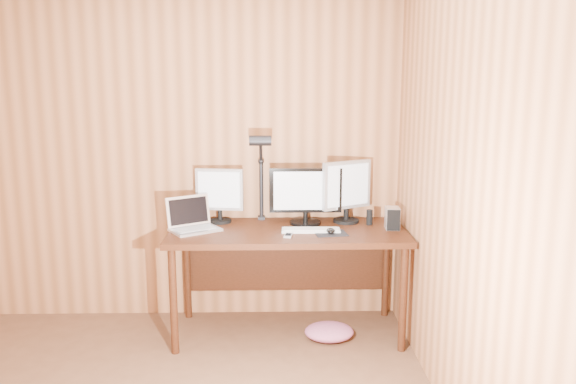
{
  "coord_description": "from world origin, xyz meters",
  "views": [
    {
      "loc": [
        0.85,
        -2.07,
        1.72
      ],
      "look_at": [
        0.93,
        1.58,
        1.02
      ],
      "focal_mm": 35.0,
      "sensor_mm": 36.0,
      "label": 1
    }
  ],
  "objects_px": {
    "monitor_center": "(305,195)",
    "monitor_right": "(347,190)",
    "phone": "(288,235)",
    "monitor_left": "(220,194)",
    "speaker": "(369,217)",
    "desk": "(288,244)",
    "mouse": "(331,230)",
    "hard_drive": "(392,218)",
    "keyboard": "(311,230)",
    "laptop": "(192,222)",
    "desk_lamp": "(261,165)"
  },
  "relations": [
    {
      "from": "monitor_center",
      "to": "monitor_right",
      "type": "bearing_deg",
      "value": 8.04
    },
    {
      "from": "monitor_right",
      "to": "phone",
      "type": "distance_m",
      "value": 0.61
    },
    {
      "from": "monitor_left",
      "to": "speaker",
      "type": "bearing_deg",
      "value": 3.43
    },
    {
      "from": "monitor_center",
      "to": "desk",
      "type": "bearing_deg",
      "value": -146.3
    },
    {
      "from": "mouse",
      "to": "desk",
      "type": "bearing_deg",
      "value": 146.15
    },
    {
      "from": "monitor_left",
      "to": "desk",
      "type": "bearing_deg",
      "value": -7.97
    },
    {
      "from": "monitor_center",
      "to": "monitor_right",
      "type": "distance_m",
      "value": 0.3
    },
    {
      "from": "mouse",
      "to": "phone",
      "type": "bearing_deg",
      "value": -168.34
    },
    {
      "from": "monitor_center",
      "to": "speaker",
      "type": "distance_m",
      "value": 0.48
    },
    {
      "from": "monitor_left",
      "to": "monitor_right",
      "type": "xyz_separation_m",
      "value": [
        0.9,
        -0.02,
        0.03
      ]
    },
    {
      "from": "hard_drive",
      "to": "speaker",
      "type": "xyz_separation_m",
      "value": [
        -0.14,
        0.11,
        -0.02
      ]
    },
    {
      "from": "desk",
      "to": "monitor_center",
      "type": "height_order",
      "value": "monitor_center"
    },
    {
      "from": "monitor_left",
      "to": "speaker",
      "type": "xyz_separation_m",
      "value": [
        1.06,
        -0.1,
        -0.15
      ]
    },
    {
      "from": "keyboard",
      "to": "speaker",
      "type": "xyz_separation_m",
      "value": [
        0.42,
        0.17,
        0.04
      ]
    },
    {
      "from": "monitor_right",
      "to": "hard_drive",
      "type": "distance_m",
      "value": 0.38
    },
    {
      "from": "monitor_center",
      "to": "speaker",
      "type": "bearing_deg",
      "value": -4.67
    },
    {
      "from": "laptop",
      "to": "monitor_left",
      "type": "bearing_deg",
      "value": 17.71
    },
    {
      "from": "desk_lamp",
      "to": "monitor_right",
      "type": "bearing_deg",
      "value": 9.23
    },
    {
      "from": "laptop",
      "to": "hard_drive",
      "type": "distance_m",
      "value": 1.36
    },
    {
      "from": "speaker",
      "to": "laptop",
      "type": "bearing_deg",
      "value": -175.04
    },
    {
      "from": "monitor_center",
      "to": "mouse",
      "type": "height_order",
      "value": "monitor_center"
    },
    {
      "from": "desk",
      "to": "desk_lamp",
      "type": "distance_m",
      "value": 0.59
    },
    {
      "from": "monitor_left",
      "to": "phone",
      "type": "distance_m",
      "value": 0.65
    },
    {
      "from": "keyboard",
      "to": "mouse",
      "type": "bearing_deg",
      "value": -24.18
    },
    {
      "from": "keyboard",
      "to": "hard_drive",
      "type": "xyz_separation_m",
      "value": [
        0.56,
        0.06,
        0.06
      ]
    },
    {
      "from": "phone",
      "to": "speaker",
      "type": "bearing_deg",
      "value": 37.75
    },
    {
      "from": "desk",
      "to": "keyboard",
      "type": "height_order",
      "value": "keyboard"
    },
    {
      "from": "laptop",
      "to": "desk",
      "type": "bearing_deg",
      "value": -27.24
    },
    {
      "from": "desk",
      "to": "monitor_right",
      "type": "height_order",
      "value": "monitor_right"
    },
    {
      "from": "laptop",
      "to": "phone",
      "type": "relative_size",
      "value": 3.82
    },
    {
      "from": "mouse",
      "to": "speaker",
      "type": "xyz_separation_m",
      "value": [
        0.3,
        0.23,
        0.03
      ]
    },
    {
      "from": "phone",
      "to": "mouse",
      "type": "bearing_deg",
      "value": 23.0
    },
    {
      "from": "keyboard",
      "to": "desk_lamp",
      "type": "height_order",
      "value": "desk_lamp"
    },
    {
      "from": "monitor_center",
      "to": "keyboard",
      "type": "xyz_separation_m",
      "value": [
        0.03,
        -0.21,
        -0.2
      ]
    },
    {
      "from": "phone",
      "to": "speaker",
      "type": "relative_size",
      "value": 0.96
    },
    {
      "from": "desk",
      "to": "speaker",
      "type": "xyz_separation_m",
      "value": [
        0.58,
        0.05,
        0.17
      ]
    },
    {
      "from": "hard_drive",
      "to": "phone",
      "type": "bearing_deg",
      "value": -161.06
    },
    {
      "from": "phone",
      "to": "speaker",
      "type": "height_order",
      "value": "speaker"
    },
    {
      "from": "monitor_left",
      "to": "desk_lamp",
      "type": "xyz_separation_m",
      "value": [
        0.29,
        0.01,
        0.21
      ]
    },
    {
      "from": "laptop",
      "to": "phone",
      "type": "xyz_separation_m",
      "value": [
        0.65,
        -0.19,
        -0.05
      ]
    },
    {
      "from": "desk",
      "to": "laptop",
      "type": "bearing_deg",
      "value": -174.77
    },
    {
      "from": "monitor_left",
      "to": "laptop",
      "type": "distance_m",
      "value": 0.3
    },
    {
      "from": "keyboard",
      "to": "speaker",
      "type": "distance_m",
      "value": 0.46
    },
    {
      "from": "laptop",
      "to": "desk_lamp",
      "type": "relative_size",
      "value": 0.59
    },
    {
      "from": "speaker",
      "to": "phone",
      "type": "bearing_deg",
      "value": -153.11
    },
    {
      "from": "laptop",
      "to": "phone",
      "type": "bearing_deg",
      "value": -48.5
    },
    {
      "from": "monitor_right",
      "to": "laptop",
      "type": "distance_m",
      "value": 1.1
    },
    {
      "from": "desk",
      "to": "mouse",
      "type": "height_order",
      "value": "mouse"
    },
    {
      "from": "laptop",
      "to": "mouse",
      "type": "height_order",
      "value": "laptop"
    },
    {
      "from": "monitor_center",
      "to": "hard_drive",
      "type": "bearing_deg",
      "value": -13.88
    }
  ]
}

